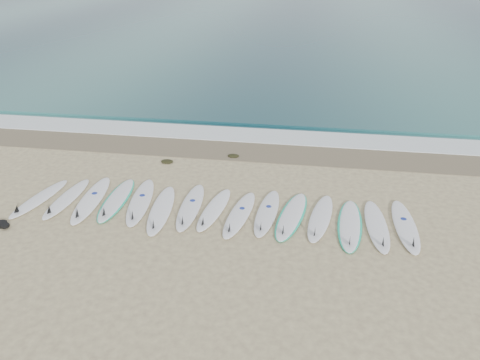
# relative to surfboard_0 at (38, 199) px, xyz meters

# --- Properties ---
(ground) EXTENTS (120.00, 120.00, 0.00)m
(ground) POSITION_rel_surfboard_0_xyz_m (4.79, 0.16, -0.05)
(ground) COLOR tan
(ocean) EXTENTS (120.00, 55.00, 0.03)m
(ocean) POSITION_rel_surfboard_0_xyz_m (4.79, 32.66, -0.04)
(ocean) COLOR #205254
(ocean) RESTS_ON ground
(wet_sand_band) EXTENTS (120.00, 1.80, 0.01)m
(wet_sand_band) POSITION_rel_surfboard_0_xyz_m (4.79, 4.26, -0.04)
(wet_sand_band) COLOR brown
(wet_sand_band) RESTS_ON ground
(foam_band) EXTENTS (120.00, 1.40, 0.04)m
(foam_band) POSITION_rel_surfboard_0_xyz_m (4.79, 5.66, -0.03)
(foam_band) COLOR silver
(foam_band) RESTS_ON ground
(wave_crest) EXTENTS (120.00, 1.00, 0.10)m
(wave_crest) POSITION_rel_surfboard_0_xyz_m (4.79, 7.16, -0.00)
(wave_crest) COLOR #205254
(wave_crest) RESTS_ON ground
(surfboard_0) EXTENTS (0.83, 2.34, 0.29)m
(surfboard_0) POSITION_rel_surfboard_0_xyz_m (0.00, 0.00, 0.00)
(surfboard_0) COLOR white
(surfboard_0) RESTS_ON ground
(surfboard_1) EXTENTS (0.56, 2.35, 0.30)m
(surfboard_1) POSITION_rel_surfboard_0_xyz_m (0.74, 0.11, 0.00)
(surfboard_1) COLOR white
(surfboard_1) RESTS_ON ground
(surfboard_2) EXTENTS (0.80, 2.70, 0.34)m
(surfboard_2) POSITION_rel_surfboard_0_xyz_m (1.43, 0.14, 0.01)
(surfboard_2) COLOR white
(surfboard_2) RESTS_ON ground
(surfboard_3) EXTENTS (0.71, 2.49, 0.31)m
(surfboard_3) POSITION_rel_surfboard_0_xyz_m (2.09, 0.28, -0.00)
(surfboard_3) COLOR white
(surfboard_3) RESTS_ON ground
(surfboard_4) EXTENTS (0.92, 2.66, 0.33)m
(surfboard_4) POSITION_rel_surfboard_0_xyz_m (2.77, 0.24, 0.01)
(surfboard_4) COLOR white
(surfboard_4) RESTS_ON ground
(surfboard_5) EXTENTS (0.81, 2.60, 0.33)m
(surfboard_5) POSITION_rel_surfboard_0_xyz_m (3.45, -0.08, 0.01)
(surfboard_5) COLOR white
(surfboard_5) RESTS_ON ground
(surfboard_6) EXTENTS (0.61, 2.53, 0.32)m
(surfboard_6) POSITION_rel_surfboard_0_xyz_m (4.16, 0.18, 0.00)
(surfboard_6) COLOR white
(surfboard_6) RESTS_ON ground
(surfboard_7) EXTENTS (0.77, 2.34, 0.29)m
(surfboard_7) POSITION_rel_surfboard_0_xyz_m (4.78, 0.16, 0.00)
(surfboard_7) COLOR white
(surfboard_7) RESTS_ON ground
(surfboard_8) EXTENTS (0.80, 2.45, 0.31)m
(surfboard_8) POSITION_rel_surfboard_0_xyz_m (5.47, 0.00, 0.00)
(surfboard_8) COLOR white
(surfboard_8) RESTS_ON ground
(surfboard_9) EXTENTS (0.68, 2.45, 0.31)m
(surfboard_9) POSITION_rel_surfboard_0_xyz_m (6.16, 0.19, 0.00)
(surfboard_9) COLOR silver
(surfboard_9) RESTS_ON ground
(surfboard_10) EXTENTS (1.02, 2.57, 0.32)m
(surfboard_10) POSITION_rel_surfboard_0_xyz_m (6.78, 0.16, -0.00)
(surfboard_10) COLOR white
(surfboard_10) RESTS_ON ground
(surfboard_11) EXTENTS (0.87, 2.46, 0.31)m
(surfboard_11) POSITION_rel_surfboard_0_xyz_m (7.50, 0.15, 0.00)
(surfboard_11) COLOR white
(surfboard_11) RESTS_ON ground
(surfboard_12) EXTENTS (0.76, 2.51, 0.31)m
(surfboard_12) POSITION_rel_surfboard_0_xyz_m (8.22, -0.05, -0.00)
(surfboard_12) COLOR white
(surfboard_12) RESTS_ON ground
(surfboard_13) EXTENTS (0.61, 2.47, 0.31)m
(surfboard_13) POSITION_rel_surfboard_0_xyz_m (8.87, -0.02, 0.00)
(surfboard_13) COLOR white
(surfboard_13) RESTS_ON ground
(surfboard_14) EXTENTS (0.58, 2.52, 0.32)m
(surfboard_14) POSITION_rel_surfboard_0_xyz_m (9.56, 0.07, 0.00)
(surfboard_14) COLOR white
(surfboard_14) RESTS_ON ground
(seaweed_near) EXTENTS (0.39, 0.30, 0.08)m
(seaweed_near) POSITION_rel_surfboard_0_xyz_m (2.71, 2.93, -0.01)
(seaweed_near) COLOR black
(seaweed_near) RESTS_ON ground
(seaweed_far) EXTENTS (0.37, 0.29, 0.07)m
(seaweed_far) POSITION_rel_surfboard_0_xyz_m (4.71, 3.70, -0.01)
(seaweed_far) COLOR black
(seaweed_far) RESTS_ON ground
(leash_coil) EXTENTS (0.46, 0.36, 0.11)m
(leash_coil) POSITION_rel_surfboard_0_xyz_m (-0.19, -1.33, -0.00)
(leash_coil) COLOR black
(leash_coil) RESTS_ON ground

